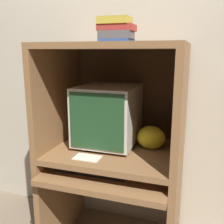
# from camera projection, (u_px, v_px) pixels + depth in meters

# --- Properties ---
(wall_back) EXTENTS (6.00, 0.06, 2.60)m
(wall_back) POSITION_uv_depth(u_px,v_px,m) (131.00, 64.00, 2.01)
(wall_back) COLOR #B2A893
(wall_back) RESTS_ON ground_plane
(desk_base) EXTENTS (0.87, 0.74, 0.65)m
(desk_base) POSITION_uv_depth(u_px,v_px,m) (113.00, 198.00, 1.80)
(desk_base) COLOR brown
(desk_base) RESTS_ON ground_plane
(desk_monitor_shelf) EXTENTS (0.87, 0.67, 0.10)m
(desk_monitor_shelf) POSITION_uv_depth(u_px,v_px,m) (115.00, 152.00, 1.77)
(desk_monitor_shelf) COLOR brown
(desk_monitor_shelf) RESTS_ON desk_base
(hutch_upper) EXTENTS (0.87, 0.67, 0.68)m
(hutch_upper) POSITION_uv_depth(u_px,v_px,m) (117.00, 82.00, 1.69)
(hutch_upper) COLOR brown
(hutch_upper) RESTS_ON desk_monitor_shelf
(crt_monitor) EXTENTS (0.39, 0.44, 0.41)m
(crt_monitor) POSITION_uv_depth(u_px,v_px,m) (108.00, 115.00, 1.80)
(crt_monitor) COLOR beige
(crt_monitor) RESTS_ON desk_monitor_shelf
(keyboard) EXTENTS (0.45, 0.14, 0.03)m
(keyboard) POSITION_uv_depth(u_px,v_px,m) (92.00, 170.00, 1.64)
(keyboard) COLOR black
(keyboard) RESTS_ON desk_base
(mouse) EXTENTS (0.07, 0.05, 0.03)m
(mouse) POSITION_uv_depth(u_px,v_px,m) (137.00, 177.00, 1.54)
(mouse) COLOR black
(mouse) RESTS_ON desk_base
(snack_bag) EXTENTS (0.19, 0.14, 0.15)m
(snack_bag) POSITION_uv_depth(u_px,v_px,m) (151.00, 137.00, 1.74)
(snack_bag) COLOR gold
(snack_bag) RESTS_ON desk_monitor_shelf
(book_stack) EXTENTS (0.20, 0.16, 0.14)m
(book_stack) POSITION_uv_depth(u_px,v_px,m) (116.00, 30.00, 1.50)
(book_stack) COLOR navy
(book_stack) RESTS_ON hutch_upper
(paper_card) EXTENTS (0.16, 0.11, 0.00)m
(paper_card) POSITION_uv_depth(u_px,v_px,m) (87.00, 158.00, 1.60)
(paper_card) COLOR beige
(paper_card) RESTS_ON desk_monitor_shelf
(storage_box) EXTENTS (0.15, 0.12, 0.10)m
(storage_box) POSITION_uv_depth(u_px,v_px,m) (112.00, 35.00, 1.62)
(storage_box) COLOR navy
(storage_box) RESTS_ON hutch_upper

